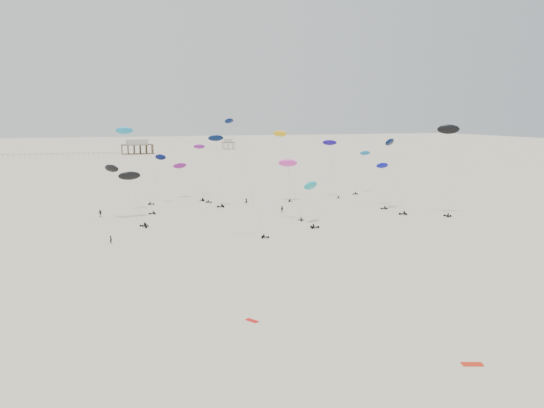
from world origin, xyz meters
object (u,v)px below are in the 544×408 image
object	(u,v)px
pavilion_small	(228,145)
rig_8	(217,157)
rig_0	(119,180)
pavilion_main	(137,148)
spectator_0	(111,243)

from	to	relation	value
pavilion_small	rig_8	xyz separation A→B (m)	(-63.15, -251.98, 10.84)
rig_0	rig_8	distance (m)	30.22
pavilion_main	rig_8	world-z (taller)	rig_8
rig_0	rig_8	world-z (taller)	rig_8
rig_8	spectator_0	xyz separation A→B (m)	(-30.19, -36.42, -14.32)
pavilion_main	pavilion_small	distance (m)	76.16
pavilion_small	rig_0	distance (m)	279.31
pavilion_main	pavilion_small	xyz separation A→B (m)	(70.00, 30.00, -0.74)
pavilion_main	spectator_0	bearing A→B (deg)	-95.16
spectator_0	rig_0	bearing A→B (deg)	-40.02
rig_0	spectator_0	distance (m)	26.38
rig_0	rig_8	size ratio (longest dim) A/B	0.91
pavilion_main	rig_0	size ratio (longest dim) A/B	1.13
rig_0	spectator_0	xyz separation A→B (m)	(-2.88, -24.22, -10.04)
pavilion_small	rig_0	bearing A→B (deg)	-108.90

